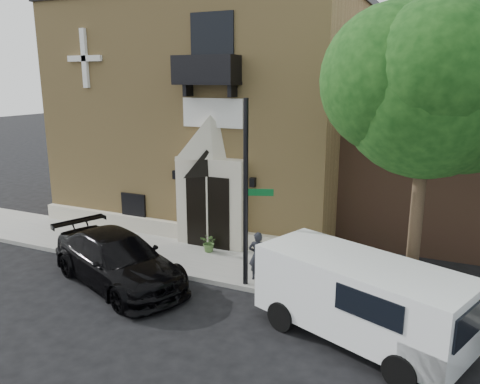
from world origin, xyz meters
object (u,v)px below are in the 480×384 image
at_px(street_sign, 246,194).
at_px(cargo_van, 367,300).
at_px(fire_hydrant, 412,302).
at_px(black_sedan, 118,260).
at_px(dumpster, 404,288).
at_px(pedestrian_near, 258,256).

bearing_deg(street_sign, cargo_van, -43.82).
bearing_deg(fire_hydrant, black_sedan, -171.24).
distance_m(fire_hydrant, dumpster, 0.46).
distance_m(cargo_van, street_sign, 4.40).
xyz_separation_m(cargo_van, street_sign, (-3.72, 1.57, 1.75)).
bearing_deg(dumpster, fire_hydrant, -51.48).
height_order(street_sign, pedestrian_near, street_sign).
relative_size(cargo_van, dumpster, 2.97).
distance_m(dumpster, pedestrian_near, 4.21).
height_order(cargo_van, pedestrian_near, cargo_van).
bearing_deg(street_sign, fire_hydrant, -21.34).
bearing_deg(cargo_van, street_sign, 178.49).
relative_size(black_sedan, pedestrian_near, 3.54).
bearing_deg(black_sedan, fire_hydrant, -59.51).
relative_size(black_sedan, cargo_van, 1.00).
xyz_separation_m(fire_hydrant, dumpster, (-0.24, 0.35, 0.17)).
bearing_deg(pedestrian_near, black_sedan, 6.80).
bearing_deg(street_sign, pedestrian_near, 45.10).
bearing_deg(pedestrian_near, cargo_van, 133.12).
bearing_deg(dumpster, street_sign, -171.33).
bearing_deg(pedestrian_near, dumpster, 161.11).
xyz_separation_m(black_sedan, street_sign, (3.65, 1.31, 2.10)).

